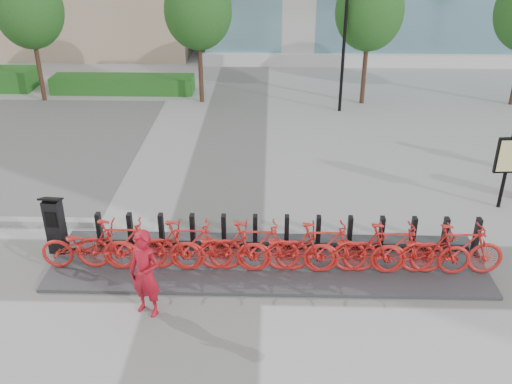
{
  "coord_description": "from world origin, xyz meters",
  "views": [
    {
      "loc": [
        1.33,
        -10.38,
        7.23
      ],
      "look_at": [
        1.0,
        1.5,
        1.2
      ],
      "focal_mm": 40.0,
      "sensor_mm": 36.0,
      "label": 1
    }
  ],
  "objects_px": {
    "kiosk": "(55,225)",
    "worker_red": "(145,274)",
    "map_sign": "(509,159)",
    "bike_0": "(88,246)"
  },
  "relations": [
    {
      "from": "kiosk",
      "to": "map_sign",
      "type": "xyz_separation_m",
      "value": [
        10.93,
        2.58,
        0.64
      ]
    },
    {
      "from": "kiosk",
      "to": "worker_red",
      "type": "bearing_deg",
      "value": -34.48
    },
    {
      "from": "bike_0",
      "to": "map_sign",
      "type": "relative_size",
      "value": 0.96
    },
    {
      "from": "bike_0",
      "to": "worker_red",
      "type": "xyz_separation_m",
      "value": [
        1.56,
        -1.39,
        0.29
      ]
    },
    {
      "from": "kiosk",
      "to": "map_sign",
      "type": "height_order",
      "value": "map_sign"
    },
    {
      "from": "bike_0",
      "to": "kiosk",
      "type": "relative_size",
      "value": 1.43
    },
    {
      "from": "bike_0",
      "to": "map_sign",
      "type": "bearing_deg",
      "value": -72.18
    },
    {
      "from": "bike_0",
      "to": "worker_red",
      "type": "distance_m",
      "value": 2.11
    },
    {
      "from": "map_sign",
      "to": "worker_red",
      "type": "bearing_deg",
      "value": -156.41
    },
    {
      "from": "bike_0",
      "to": "worker_red",
      "type": "bearing_deg",
      "value": -131.76
    }
  ]
}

